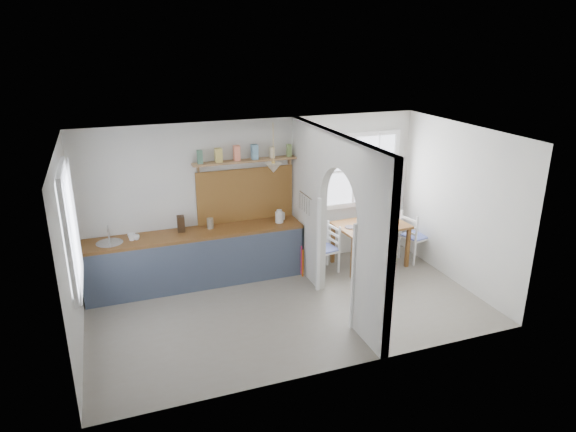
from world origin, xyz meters
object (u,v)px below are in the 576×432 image
object	(u,v)px
kettle	(279,216)
vase	(365,215)
chair_left	(325,249)
dining_table	(370,244)
chair_right	(415,236)

from	to	relation	value
kettle	vase	size ratio (longest dim) A/B	1.08
chair_left	kettle	size ratio (longest dim) A/B	3.82
dining_table	chair_left	size ratio (longest dim) A/B	1.46
kettle	chair_right	bearing A→B (deg)	12.11
chair_right	kettle	xyz separation A→B (m)	(-2.46, 0.38, 0.55)
kettle	vase	world-z (taller)	kettle
chair_left	vase	xyz separation A→B (m)	(0.85, 0.18, 0.45)
dining_table	chair_left	distance (m)	0.86
dining_table	vase	xyz separation A→B (m)	(-0.01, 0.20, 0.49)
dining_table	kettle	distance (m)	1.73
chair_right	chair_left	bearing A→B (deg)	74.39
chair_right	vase	distance (m)	1.01
dining_table	kettle	bearing A→B (deg)	165.78
kettle	vase	bearing A→B (deg)	17.49
dining_table	chair_right	bearing A→B (deg)	-9.43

